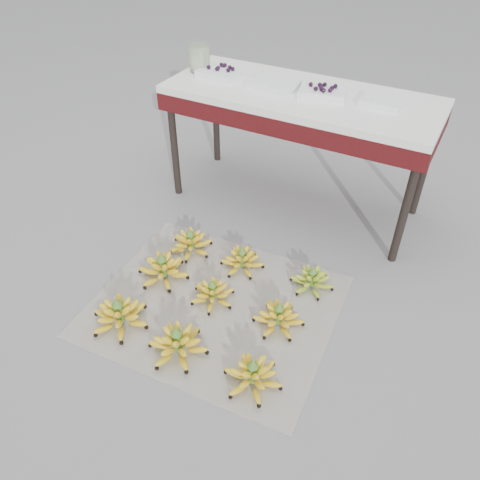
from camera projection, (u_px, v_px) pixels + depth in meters
The scene contains 17 objects.
ground at pixel (206, 291), 2.59m from camera, with size 60.00×60.00×0.00m, color gray.
newspaper_mat at pixel (215, 306), 2.50m from camera, with size 1.25×1.05×0.01m, color white.
bunch_front_left at pixel (120, 315), 2.37m from camera, with size 0.36×0.36×0.18m.
bunch_front_center at pixel (178, 344), 2.23m from camera, with size 0.30×0.30×0.18m.
bunch_front_right at pixel (253, 375), 2.10m from camera, with size 0.28×0.28×0.16m.
bunch_mid_left at pixel (163, 269), 2.63m from camera, with size 0.32×0.32×0.18m.
bunch_mid_center at pixel (213, 293), 2.50m from camera, with size 0.28×0.28×0.15m.
bunch_mid_right at pixel (278, 318), 2.37m from camera, with size 0.26×0.26×0.16m.
bunch_back_left at pixel (191, 243), 2.82m from camera, with size 0.34×0.34×0.16m.
bunch_back_center at pixel (242, 261), 2.70m from camera, with size 0.31×0.31×0.15m.
bunch_back_right at pixel (312, 280), 2.58m from camera, with size 0.25×0.25×0.14m.
vendor_table at pixel (300, 107), 2.83m from camera, with size 1.64×0.66×0.79m.
tray_far_left at pixel (221, 73), 2.95m from camera, with size 0.28×0.20×0.07m.
tray_left at pixel (274, 84), 2.81m from camera, with size 0.30×0.24×0.04m.
tray_right at pixel (323, 92), 2.71m from camera, with size 0.31×0.25×0.07m.
tray_far_right at pixel (382, 102), 2.61m from camera, with size 0.23×0.17×0.04m.
glass_jar at pixel (200, 58), 2.99m from camera, with size 0.13×0.13×0.16m, color beige.
Camera 1 is at (1.03, -1.52, 1.86)m, focal length 35.00 mm.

